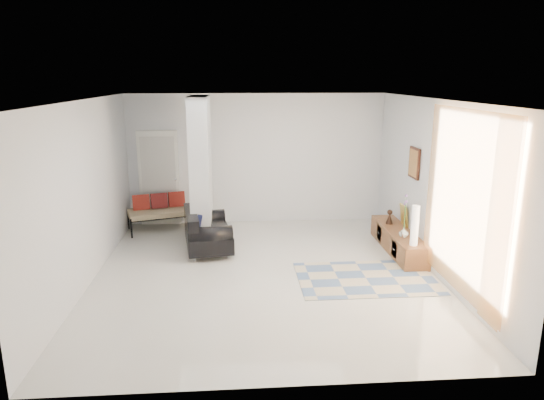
{
  "coord_description": "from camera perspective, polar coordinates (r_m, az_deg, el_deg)",
  "views": [
    {
      "loc": [
        -0.43,
        -7.39,
        3.14
      ],
      "look_at": [
        0.16,
        0.6,
        1.09
      ],
      "focal_mm": 32.0,
      "sensor_mm": 36.0,
      "label": 1
    }
  ],
  "objects": [
    {
      "name": "floor",
      "position": [
        8.04,
        -0.83,
        -8.67
      ],
      "size": [
        6.0,
        6.0,
        0.0
      ],
      "primitive_type": "plane",
      "color": "beige",
      "rests_on": "ground"
    },
    {
      "name": "hallway_door",
      "position": [
        10.69,
        -13.14,
        2.51
      ],
      "size": [
        0.85,
        0.06,
        2.04
      ],
      "primitive_type": "cube",
      "color": "white",
      "rests_on": "floor"
    },
    {
      "name": "ceiling",
      "position": [
        7.41,
        -0.9,
        11.7
      ],
      "size": [
        6.0,
        6.0,
        0.0
      ],
      "primitive_type": "plane",
      "rotation": [
        3.14,
        0.0,
        0.0
      ],
      "color": "white",
      "rests_on": "wall_back"
    },
    {
      "name": "vase",
      "position": [
        8.82,
        15.23,
        -3.71
      ],
      "size": [
        0.18,
        0.18,
        0.17
      ],
      "primitive_type": "imported",
      "rotation": [
        0.0,
        0.0,
        0.11
      ],
      "color": "white",
      "rests_on": "media_console"
    },
    {
      "name": "wall_art",
      "position": [
        8.99,
        16.4,
        4.21
      ],
      "size": [
        0.04,
        0.45,
        0.55
      ],
      "primitive_type": "cube",
      "color": "#39190F",
      "rests_on": "wall_right"
    },
    {
      "name": "curtain",
      "position": [
        7.17,
        21.56,
        -0.32
      ],
      "size": [
        0.0,
        2.55,
        2.55
      ],
      "primitive_type": "plane",
      "rotation": [
        1.57,
        0.0,
        1.57
      ],
      "color": "#FFA643",
      "rests_on": "wall_right"
    },
    {
      "name": "daybed",
      "position": [
        10.43,
        -12.38,
        -1.12
      ],
      "size": [
        1.72,
        1.11,
        0.77
      ],
      "rotation": [
        0.0,
        0.0,
        0.3
      ],
      "color": "black",
      "rests_on": "floor"
    },
    {
      "name": "wall_front",
      "position": [
        4.74,
        1.31,
        -7.2
      ],
      "size": [
        6.0,
        0.0,
        6.0
      ],
      "primitive_type": "plane",
      "rotation": [
        -1.57,
        0.0,
        0.0
      ],
      "color": "silver",
      "rests_on": "ground"
    },
    {
      "name": "wall_left",
      "position": [
        7.93,
        -21.11,
        0.69
      ],
      "size": [
        0.0,
        6.0,
        6.0
      ],
      "primitive_type": "plane",
      "rotation": [
        1.57,
        0.0,
        1.57
      ],
      "color": "silver",
      "rests_on": "ground"
    },
    {
      "name": "partition_column",
      "position": [
        9.18,
        -8.35,
        3.25
      ],
      "size": [
        0.35,
        1.2,
        2.8
      ],
      "primitive_type": "cube",
      "color": "#B5BABD",
      "rests_on": "floor"
    },
    {
      "name": "cylinder_lamp",
      "position": [
        8.38,
        16.46,
        -2.89
      ],
      "size": [
        0.13,
        0.13,
        0.68
      ],
      "primitive_type": "cylinder",
      "color": "beige",
      "rests_on": "media_console"
    },
    {
      "name": "area_rug",
      "position": [
        8.0,
        10.98,
        -9.02
      ],
      "size": [
        2.18,
        1.46,
        0.01
      ],
      "primitive_type": "cube",
      "rotation": [
        0.0,
        0.0,
        0.0
      ],
      "color": "#BFB192",
      "rests_on": "floor"
    },
    {
      "name": "bronze_figurine",
      "position": [
        9.53,
        13.66,
        -1.93
      ],
      "size": [
        0.14,
        0.14,
        0.27
      ],
      "primitive_type": null,
      "rotation": [
        0.0,
        0.0,
        0.04
      ],
      "color": "black",
      "rests_on": "media_console"
    },
    {
      "name": "wall_right",
      "position": [
        8.23,
        18.63,
        1.37
      ],
      "size": [
        0.0,
        6.0,
        6.0
      ],
      "primitive_type": "plane",
      "rotation": [
        1.57,
        0.0,
        -1.57
      ],
      "color": "silver",
      "rests_on": "ground"
    },
    {
      "name": "loveseat",
      "position": [
        9.03,
        -7.89,
        -3.69
      ],
      "size": [
        0.98,
        1.46,
        0.76
      ],
      "rotation": [
        0.0,
        0.0,
        0.15
      ],
      "color": "silver",
      "rests_on": "floor"
    },
    {
      "name": "wall_back",
      "position": [
        10.54,
        -1.84,
        4.82
      ],
      "size": [
        6.0,
        0.0,
        6.0
      ],
      "primitive_type": "plane",
      "rotation": [
        1.57,
        0.0,
        0.0
      ],
      "color": "silver",
      "rests_on": "ground"
    },
    {
      "name": "media_console",
      "position": [
        9.27,
        14.61,
        -4.6
      ],
      "size": [
        0.45,
        2.05,
        0.8
      ],
      "color": "brown",
      "rests_on": "floor"
    }
  ]
}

